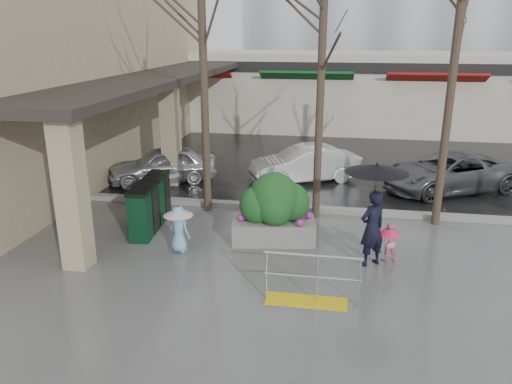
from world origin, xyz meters
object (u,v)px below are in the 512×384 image
(tree_west, at_px, (202,31))
(tree_mideast, at_px, (457,41))
(car_a, at_px, (162,165))
(car_c, at_px, (448,172))
(planter, at_px, (274,209))
(news_boxes, at_px, (150,204))
(car_b, at_px, (305,164))
(handrail, at_px, (310,285))
(child_pink, at_px, (388,239))
(woman, at_px, (374,204))
(tree_midwest, at_px, (323,25))
(child_blue, at_px, (179,224))

(tree_west, xyz_separation_m, tree_mideast, (6.50, 0.00, -0.22))
(car_a, distance_m, car_c, 9.70)
(planter, height_order, news_boxes, planter)
(tree_mideast, bearing_deg, car_b, 138.23)
(handrail, distance_m, tree_west, 7.52)
(car_b, bearing_deg, car_a, -103.95)
(tree_west, xyz_separation_m, child_pink, (5.00, -2.60, -4.55))
(woman, distance_m, planter, 2.61)
(tree_midwest, height_order, child_pink, tree_midwest)
(tree_west, distance_m, woman, 6.53)
(tree_midwest, distance_m, car_b, 5.81)
(child_blue, xyz_separation_m, news_boxes, (-1.25, 1.37, -0.04))
(planter, distance_m, news_boxes, 3.43)
(tree_west, xyz_separation_m, news_boxes, (-1.16, -1.57, -4.43))
(tree_midwest, xyz_separation_m, car_a, (-5.52, 2.53, -4.60))
(car_c, bearing_deg, child_pink, -49.07)
(handrail, bearing_deg, tree_west, 124.99)
(news_boxes, bearing_deg, car_c, 24.70)
(handrail, distance_m, child_blue, 3.77)
(child_pink, bearing_deg, handrail, 39.29)
(woman, bearing_deg, planter, -59.30)
(car_c, bearing_deg, car_a, -113.07)
(planter, height_order, car_c, planter)
(tree_west, distance_m, news_boxes, 4.84)
(car_b, bearing_deg, tree_midwest, -15.09)
(car_c, bearing_deg, woman, -51.31)
(tree_midwest, height_order, car_c, tree_midwest)
(handrail, bearing_deg, car_a, 127.78)
(planter, relative_size, car_c, 0.48)
(child_pink, relative_size, car_c, 0.20)
(woman, bearing_deg, news_boxes, -49.54)
(car_a, height_order, car_b, same)
(car_c, bearing_deg, car_b, -120.50)
(tree_midwest, bearing_deg, car_b, 99.88)
(tree_mideast, distance_m, woman, 4.85)
(tree_west, bearing_deg, handrail, -55.01)
(tree_mideast, height_order, car_a, tree_mideast)
(car_a, height_order, car_c, same)
(handrail, distance_m, car_a, 9.28)
(tree_west, xyz_separation_m, car_b, (2.59, 3.49, -4.45))
(child_pink, bearing_deg, car_c, -126.02)
(handrail, relative_size, child_pink, 2.05)
(car_a, relative_size, car_c, 0.82)
(tree_midwest, distance_m, tree_mideast, 3.32)
(tree_west, distance_m, planter, 5.16)
(tree_midwest, bearing_deg, child_blue, -136.50)
(child_pink, bearing_deg, woman, 21.88)
(handrail, xyz_separation_m, news_boxes, (-4.52, 3.23, 0.28))
(woman, xyz_separation_m, car_a, (-6.93, 5.42, -0.83))
(tree_mideast, relative_size, planter, 2.97)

